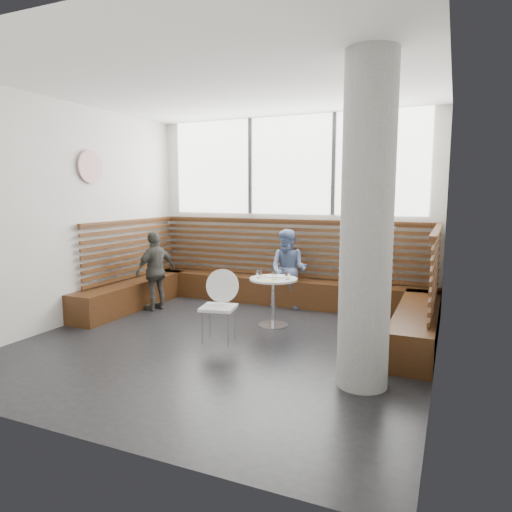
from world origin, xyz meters
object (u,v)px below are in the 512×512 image
at_px(concrete_column, 367,225).
at_px(child_left, 156,271).
at_px(child_back, 288,270).
at_px(cafe_chair, 221,300).
at_px(adult_man, 371,274).
at_px(cafe_table, 273,292).

height_order(concrete_column, child_left, concrete_column).
height_order(child_back, child_left, child_back).
distance_m(cafe_chair, adult_man, 2.03).
bearing_deg(adult_man, child_left, 76.53).
xyz_separation_m(concrete_column, child_back, (-1.69, 2.57, -0.94)).
relative_size(adult_man, child_back, 1.26).
distance_m(concrete_column, child_back, 3.22).
bearing_deg(child_left, cafe_chair, 76.19).
bearing_deg(adult_man, cafe_chair, 106.97).
distance_m(concrete_column, cafe_chair, 2.32).
relative_size(concrete_column, adult_man, 1.93).
distance_m(concrete_column, cafe_table, 2.46).
bearing_deg(adult_man, child_back, 45.65).
bearing_deg(child_left, child_back, 130.51).
bearing_deg(concrete_column, cafe_chair, 160.63).
bearing_deg(cafe_table, concrete_column, -44.96).
bearing_deg(cafe_chair, child_back, 71.68).
height_order(cafe_table, cafe_chair, cafe_chair).
bearing_deg(child_back, adult_man, -26.11).
height_order(concrete_column, cafe_chair, concrete_column).
xyz_separation_m(cafe_table, child_back, (-0.13, 1.02, 0.16)).
relative_size(concrete_column, cafe_table, 4.56).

